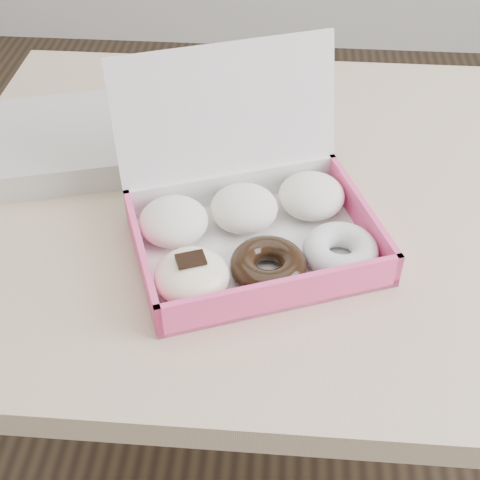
{
  "coord_description": "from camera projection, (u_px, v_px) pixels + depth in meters",
  "views": [
    {
      "loc": [
        -0.1,
        -0.77,
        1.34
      ],
      "look_at": [
        -0.15,
        -0.16,
        0.79
      ],
      "focal_mm": 50.0,
      "sensor_mm": 36.0,
      "label": 1
    }
  ],
  "objects": [
    {
      "name": "table",
      "position": [
        347.0,
        233.0,
        1.01
      ],
      "size": [
        1.2,
        0.8,
        0.75
      ],
      "color": "tan",
      "rests_on": "ground"
    },
    {
      "name": "ground",
      "position": [
        314.0,
        462.0,
        1.46
      ],
      "size": [
        4.0,
        4.0,
        0.0
      ],
      "primitive_type": "plane",
      "color": "black",
      "rests_on": "ground"
    },
    {
      "name": "donut_box",
      "position": [
        249.0,
        223.0,
        0.86
      ],
      "size": [
        0.38,
        0.36,
        0.22
      ],
      "rotation": [
        0.0,
        0.0,
        0.36
      ],
      "color": "silver",
      "rests_on": "table"
    },
    {
      "name": "newspapers",
      "position": [
        76.0,
        141.0,
        1.02
      ],
      "size": [
        0.32,
        0.28,
        0.04
      ],
      "primitive_type": "cube",
      "rotation": [
        0.0,
        0.0,
        0.27
      ],
      "color": "silver",
      "rests_on": "table"
    }
  ]
}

